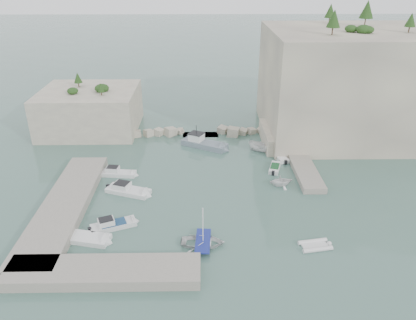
{
  "coord_description": "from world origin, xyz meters",
  "views": [
    {
      "loc": [
        -0.76,
        -41.83,
        26.4
      ],
      "look_at": [
        0.0,
        6.0,
        3.0
      ],
      "focal_mm": 35.0,
      "sensor_mm": 36.0,
      "label": 1
    }
  ],
  "objects_px": {
    "rowboat": "(203,245)",
    "inflatable_dinghy": "(315,247)",
    "motorboat_d": "(114,227)",
    "motorboat_b": "(128,193)",
    "tender_east_b": "(275,170)",
    "tender_east_c": "(280,159)",
    "tender_east_d": "(263,152)",
    "work_boat": "(205,147)",
    "tender_east_a": "(281,185)",
    "motorboat_e": "(89,241)",
    "motorboat_a": "(119,175)"
  },
  "relations": [
    {
      "from": "tender_east_b",
      "to": "motorboat_a",
      "type": "bearing_deg",
      "value": 110.59
    },
    {
      "from": "rowboat",
      "to": "tender_east_c",
      "type": "bearing_deg",
      "value": -26.33
    },
    {
      "from": "tender_east_a",
      "to": "tender_east_d",
      "type": "height_order",
      "value": "tender_east_d"
    },
    {
      "from": "work_boat",
      "to": "motorboat_b",
      "type": "bearing_deg",
      "value": -96.06
    },
    {
      "from": "inflatable_dinghy",
      "to": "tender_east_b",
      "type": "distance_m",
      "value": 17.39
    },
    {
      "from": "tender_east_d",
      "to": "work_boat",
      "type": "xyz_separation_m",
      "value": [
        -9.0,
        2.07,
        0.0
      ]
    },
    {
      "from": "tender_east_b",
      "to": "tender_east_c",
      "type": "distance_m",
      "value": 3.83
    },
    {
      "from": "work_boat",
      "to": "motorboat_d",
      "type": "bearing_deg",
      "value": -86.67
    },
    {
      "from": "inflatable_dinghy",
      "to": "tender_east_a",
      "type": "height_order",
      "value": "tender_east_a"
    },
    {
      "from": "motorboat_d",
      "to": "tender_east_b",
      "type": "xyz_separation_m",
      "value": [
        20.11,
        13.58,
        0.0
      ]
    },
    {
      "from": "rowboat",
      "to": "tender_east_b",
      "type": "bearing_deg",
      "value": -27.96
    },
    {
      "from": "motorboat_b",
      "to": "inflatable_dinghy",
      "type": "xyz_separation_m",
      "value": [
        20.99,
        -11.23,
        0.0
      ]
    },
    {
      "from": "tender_east_d",
      "to": "inflatable_dinghy",
      "type": "bearing_deg",
      "value": -150.04
    },
    {
      "from": "motorboat_d",
      "to": "inflatable_dinghy",
      "type": "height_order",
      "value": "motorboat_d"
    },
    {
      "from": "tender_east_c",
      "to": "tender_east_d",
      "type": "height_order",
      "value": "tender_east_d"
    },
    {
      "from": "motorboat_a",
      "to": "rowboat",
      "type": "xyz_separation_m",
      "value": [
        11.57,
        -15.44,
        0.0
      ]
    },
    {
      "from": "motorboat_d",
      "to": "motorboat_e",
      "type": "bearing_deg",
      "value": -153.66
    },
    {
      "from": "tender_east_d",
      "to": "work_boat",
      "type": "relative_size",
      "value": 0.58
    },
    {
      "from": "tender_east_a",
      "to": "tender_east_c",
      "type": "distance_m",
      "value": 8.21
    },
    {
      "from": "tender_east_c",
      "to": "rowboat",
      "type": "bearing_deg",
      "value": 136.95
    },
    {
      "from": "motorboat_d",
      "to": "tender_east_b",
      "type": "height_order",
      "value": "motorboat_d"
    },
    {
      "from": "motorboat_d",
      "to": "tender_east_d",
      "type": "relative_size",
      "value": 1.17
    },
    {
      "from": "motorboat_b",
      "to": "tender_east_c",
      "type": "distance_m",
      "value": 23.19
    },
    {
      "from": "tender_east_a",
      "to": "tender_east_b",
      "type": "xyz_separation_m",
      "value": [
        -0.03,
        4.53,
        0.0
      ]
    },
    {
      "from": "inflatable_dinghy",
      "to": "tender_east_a",
      "type": "xyz_separation_m",
      "value": [
        -1.27,
        12.82,
        0.0
      ]
    },
    {
      "from": "motorboat_d",
      "to": "inflatable_dinghy",
      "type": "bearing_deg",
      "value": -31.97
    },
    {
      "from": "motorboat_a",
      "to": "tender_east_d",
      "type": "distance_m",
      "value": 22.18
    },
    {
      "from": "motorboat_b",
      "to": "inflatable_dinghy",
      "type": "relative_size",
      "value": 1.8
    },
    {
      "from": "rowboat",
      "to": "motorboat_d",
      "type": "bearing_deg",
      "value": 75.28
    },
    {
      "from": "motorboat_a",
      "to": "tender_east_c",
      "type": "relative_size",
      "value": 1.24
    },
    {
      "from": "motorboat_b",
      "to": "rowboat",
      "type": "bearing_deg",
      "value": -28.51
    },
    {
      "from": "motorboat_d",
      "to": "rowboat",
      "type": "relative_size",
      "value": 1.19
    },
    {
      "from": "tender_east_c",
      "to": "tender_east_d",
      "type": "relative_size",
      "value": 0.91
    },
    {
      "from": "tender_east_d",
      "to": "work_boat",
      "type": "bearing_deg",
      "value": 101.68
    },
    {
      "from": "tender_east_c",
      "to": "work_boat",
      "type": "relative_size",
      "value": 0.53
    },
    {
      "from": "motorboat_e",
      "to": "motorboat_b",
      "type": "height_order",
      "value": "motorboat_b"
    },
    {
      "from": "motorboat_b",
      "to": "work_boat",
      "type": "height_order",
      "value": "work_boat"
    },
    {
      "from": "motorboat_a",
      "to": "tender_east_b",
      "type": "bearing_deg",
      "value": 9.81
    },
    {
      "from": "motorboat_d",
      "to": "motorboat_a",
      "type": "relative_size",
      "value": 1.03
    },
    {
      "from": "motorboat_a",
      "to": "tender_east_c",
      "type": "xyz_separation_m",
      "value": [
        23.19,
        4.94,
        0.0
      ]
    },
    {
      "from": "motorboat_a",
      "to": "tender_east_d",
      "type": "bearing_deg",
      "value": 25.54
    },
    {
      "from": "motorboat_d",
      "to": "tender_east_c",
      "type": "distance_m",
      "value": 27.5
    },
    {
      "from": "tender_east_b",
      "to": "motorboat_e",
      "type": "bearing_deg",
      "value": 142.68
    },
    {
      "from": "motorboat_e",
      "to": "inflatable_dinghy",
      "type": "height_order",
      "value": "motorboat_e"
    },
    {
      "from": "rowboat",
      "to": "inflatable_dinghy",
      "type": "relative_size",
      "value": 1.32
    },
    {
      "from": "motorboat_a",
      "to": "inflatable_dinghy",
      "type": "xyz_separation_m",
      "value": [
        23.11,
        -15.97,
        0.0
      ]
    },
    {
      "from": "rowboat",
      "to": "tender_east_a",
      "type": "distance_m",
      "value": 16.01
    },
    {
      "from": "motorboat_d",
      "to": "motorboat_b",
      "type": "bearing_deg",
      "value": 64.69
    },
    {
      "from": "motorboat_e",
      "to": "tender_east_a",
      "type": "xyz_separation_m",
      "value": [
        22.27,
        11.44,
        0.0
      ]
    },
    {
      "from": "tender_east_b",
      "to": "rowboat",
      "type": "bearing_deg",
      "value": 165.65
    }
  ]
}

